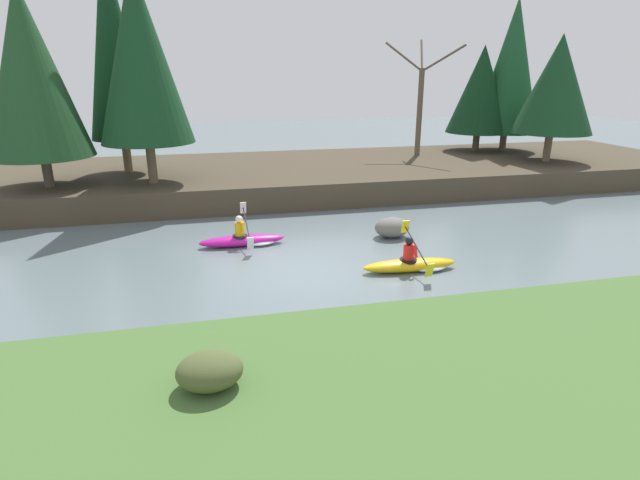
% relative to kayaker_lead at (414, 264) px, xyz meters
% --- Properties ---
extents(ground_plane, '(90.00, 90.00, 0.00)m').
position_rel_kayaker_lead_xyz_m(ground_plane, '(-3.09, 0.70, -0.20)').
color(ground_plane, slate).
extents(riverbank_near, '(44.00, 5.38, 0.73)m').
position_rel_kayaker_lead_xyz_m(riverbank_near, '(-3.09, -5.86, 0.17)').
color(riverbank_near, '#476B33').
rests_on(riverbank_near, ground).
extents(riverbank_far, '(44.00, 9.23, 1.07)m').
position_rel_kayaker_lead_xyz_m(riverbank_far, '(-3.09, 11.35, 0.34)').
color(riverbank_far, '#473D2D').
rests_on(riverbank_far, ground).
extents(conifer_tree_far_left, '(3.70, 3.70, 7.37)m').
position_rel_kayaker_lead_xyz_m(conifer_tree_far_left, '(-11.45, 8.82, 5.13)').
color(conifer_tree_far_left, brown).
rests_on(conifer_tree_far_left, riverbank_far).
extents(conifer_tree_left, '(2.65, 2.65, 9.21)m').
position_rel_kayaker_lead_xyz_m(conifer_tree_left, '(-8.83, 11.22, 6.19)').
color(conifer_tree_left, '#7A664C').
rests_on(conifer_tree_left, riverbank_far).
extents(conifer_tree_mid_left, '(3.55, 3.55, 8.02)m').
position_rel_kayaker_lead_xyz_m(conifer_tree_mid_left, '(-7.57, 8.67, 5.67)').
color(conifer_tree_mid_left, brown).
rests_on(conifer_tree_mid_left, riverbank_far).
extents(conifer_tree_centre, '(3.50, 3.50, 5.61)m').
position_rel_kayaker_lead_xyz_m(conifer_tree_centre, '(9.44, 13.48, 4.18)').
color(conifer_tree_centre, brown).
rests_on(conifer_tree_centre, riverbank_far).
extents(conifer_tree_mid_right, '(3.42, 3.42, 7.98)m').
position_rel_kayaker_lead_xyz_m(conifer_tree_mid_right, '(11.02, 13.28, 5.35)').
color(conifer_tree_mid_right, brown).
rests_on(conifer_tree_mid_right, riverbank_far).
extents(conifer_tree_right, '(3.77, 3.77, 5.94)m').
position_rel_kayaker_lead_xyz_m(conifer_tree_right, '(11.14, 9.59, 4.52)').
color(conifer_tree_right, '#7A664C').
rests_on(conifer_tree_right, riverbank_far).
extents(bare_tree_mid_upstream, '(3.25, 3.21, 5.87)m').
position_rel_kayaker_lead_xyz_m(bare_tree_mid_upstream, '(5.62, 12.82, 3.63)').
color(bare_tree_mid_upstream, brown).
rests_on(bare_tree_mid_upstream, riverbank_far).
extents(shrub_clump_second, '(1.02, 0.85, 0.55)m').
position_rel_kayaker_lead_xyz_m(shrub_clump_second, '(-5.67, -5.36, 0.81)').
color(shrub_clump_second, '#4C562D').
rests_on(shrub_clump_second, riverbank_near).
extents(kayaker_lead, '(2.78, 2.07, 1.20)m').
position_rel_kayaker_lead_xyz_m(kayaker_lead, '(0.00, 0.00, 0.00)').
color(kayaker_lead, yellow).
rests_on(kayaker_lead, ground).
extents(kayaker_middle, '(2.77, 2.06, 1.20)m').
position_rel_kayaker_lead_xyz_m(kayaker_middle, '(-4.42, 3.22, 0.00)').
color(kayaker_middle, '#C61999').
rests_on(kayaker_middle, ground).
extents(boulder_midstream, '(1.18, 0.93, 0.67)m').
position_rel_kayaker_lead_xyz_m(boulder_midstream, '(0.49, 2.97, 0.14)').
color(boulder_midstream, slate).
rests_on(boulder_midstream, ground).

